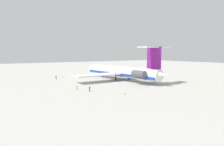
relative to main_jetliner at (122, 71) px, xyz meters
name	(u,v)px	position (x,y,z in m)	size (l,w,h in m)	color
ground	(144,79)	(-2.09, -10.21, -3.69)	(345.71, 345.71, 0.00)	#B7B5AD
main_jetliner	(122,71)	(0.00, 0.00, 0.00)	(46.52, 41.12, 13.54)	white
ground_crew_near_nose	(56,77)	(17.54, 22.24, -2.59)	(0.28, 0.43, 1.74)	black
ground_crew_near_tail	(120,71)	(23.77, -15.59, -2.59)	(0.43, 0.28, 1.75)	black
ground_crew_portside	(90,88)	(-14.23, 22.08, -2.65)	(0.38, 0.26, 1.64)	black
ground_crew_starboard	(77,87)	(-9.95, 24.26, -2.63)	(0.42, 0.27, 1.67)	black
safety_cone_nose	(125,93)	(-22.97, 15.72, -3.42)	(0.40, 0.40, 0.55)	#EA590F
safety_cone_wingtip	(63,77)	(22.65, 17.55, -3.42)	(0.40, 0.40, 0.55)	#EA590F
safety_cone_tail	(114,73)	(24.45, -12.52, -3.42)	(0.40, 0.40, 0.55)	#EA590F
taxiway_centreline	(137,78)	(1.30, -8.96, -3.69)	(103.84, 0.36, 0.01)	gold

